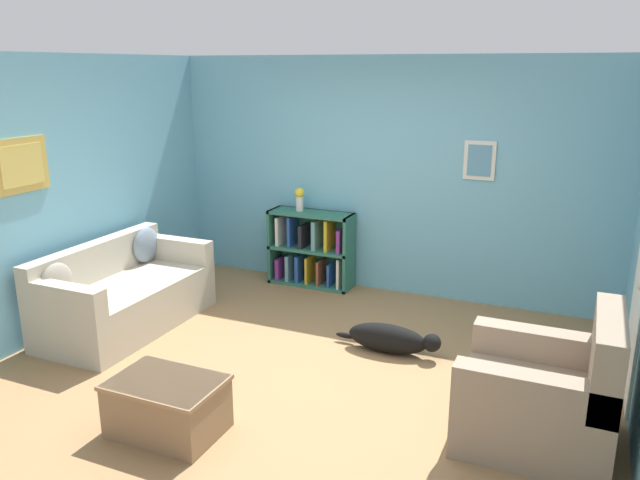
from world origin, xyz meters
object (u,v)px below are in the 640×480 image
at_px(recliner_chair, 545,396).
at_px(coffee_table, 167,404).
at_px(dog, 391,339).
at_px(bookshelf, 311,249).
at_px(couch, 123,295).
at_px(vase, 300,198).

bearing_deg(recliner_chair, coffee_table, -158.88).
bearing_deg(dog, coffee_table, -119.74).
bearing_deg(recliner_chair, bookshelf, 140.54).
xyz_separation_m(coffee_table, dog, (1.05, 1.83, -0.08)).
xyz_separation_m(bookshelf, dog, (1.41, -1.38, -0.29)).
distance_m(couch, bookshelf, 2.20).
relative_size(bookshelf, recliner_chair, 1.01).
relative_size(couch, recliner_chair, 1.79).
relative_size(couch, vase, 6.53).
bearing_deg(vase, dog, -41.40).
relative_size(recliner_chair, coffee_table, 1.27).
xyz_separation_m(coffee_table, vase, (-0.50, 3.19, 0.81)).
distance_m(couch, recliner_chair, 3.97).
xyz_separation_m(dog, vase, (-1.54, 1.36, 0.89)).
bearing_deg(dog, recliner_chair, -33.47).
distance_m(couch, coffee_table, 2.05).
xyz_separation_m(recliner_chair, dog, (-1.36, 0.90, -0.21)).
bearing_deg(bookshelf, dog, -44.43).
relative_size(bookshelf, vase, 3.67).
xyz_separation_m(recliner_chair, vase, (-2.91, 2.26, 0.68)).
height_order(couch, dog, couch).
bearing_deg(bookshelf, couch, -122.40).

